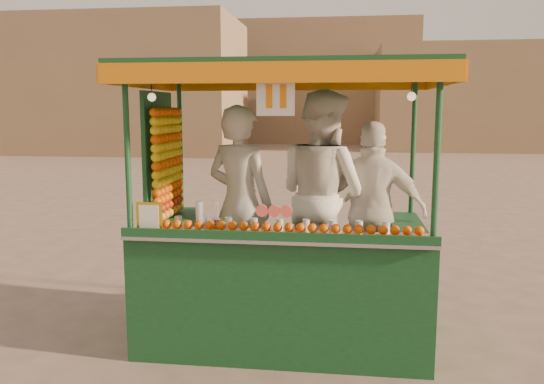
# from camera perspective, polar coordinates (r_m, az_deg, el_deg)

# --- Properties ---
(ground) EXTENTS (90.00, 90.00, 0.00)m
(ground) POSITION_cam_1_polar(r_m,az_deg,el_deg) (5.38, -2.69, -13.22)
(ground) COLOR brown
(ground) RESTS_ON ground
(building_left) EXTENTS (10.00, 6.00, 6.00)m
(building_left) POSITION_cam_1_polar(r_m,az_deg,el_deg) (26.83, -14.46, 10.46)
(building_left) COLOR #8B704F
(building_left) RESTS_ON ground
(building_right) EXTENTS (9.00, 6.00, 5.00)m
(building_right) POSITION_cam_1_polar(r_m,az_deg,el_deg) (29.56, 19.61, 9.07)
(building_right) COLOR #8B704F
(building_right) RESTS_ON ground
(building_center) EXTENTS (14.00, 7.00, 7.00)m
(building_center) POSITION_cam_1_polar(r_m,az_deg,el_deg) (35.07, 2.74, 11.03)
(building_center) COLOR #8B704F
(building_center) RESTS_ON ground
(juice_cart) EXTENTS (2.60, 1.68, 2.36)m
(juice_cart) POSITION_cam_1_polar(r_m,az_deg,el_deg) (4.78, 0.49, -6.40)
(juice_cart) COLOR #103D1E
(juice_cart) RESTS_ON ground
(vendor_left) EXTENTS (0.75, 0.63, 1.76)m
(vendor_left) POSITION_cam_1_polar(r_m,az_deg,el_deg) (5.00, -3.33, -1.14)
(vendor_left) COLOR beige
(vendor_left) RESTS_ON ground
(vendor_middle) EXTENTS (1.16, 1.15, 1.89)m
(vendor_middle) POSITION_cam_1_polar(r_m,az_deg,el_deg) (5.02, 5.23, -0.37)
(vendor_middle) COLOR white
(vendor_middle) RESTS_ON ground
(vendor_right) EXTENTS (0.98, 0.48, 1.62)m
(vendor_right) POSITION_cam_1_polar(r_m,az_deg,el_deg) (5.06, 10.39, -1.96)
(vendor_right) COLOR silver
(vendor_right) RESTS_ON ground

